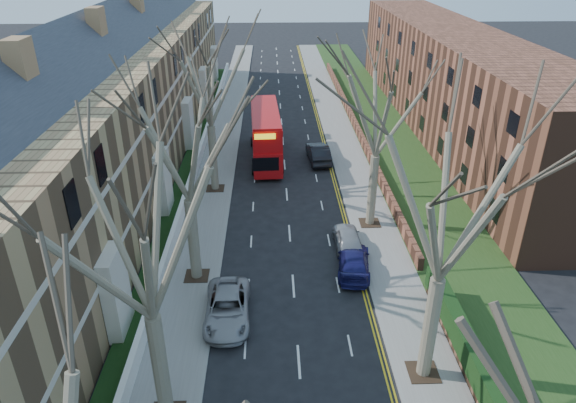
{
  "coord_description": "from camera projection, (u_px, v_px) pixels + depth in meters",
  "views": [
    {
      "loc": [
        -1.14,
        -9.26,
        18.0
      ],
      "look_at": [
        -0.15,
        19.61,
        3.15
      ],
      "focal_mm": 32.0,
      "sensor_mm": 36.0,
      "label": 1
    }
  ],
  "objects": [
    {
      "name": "car_left_far",
      "position": [
        228.0,
        308.0,
        26.95
      ],
      "size": [
        2.45,
        5.1,
        1.4
      ],
      "primitive_type": "imported",
      "rotation": [
        0.0,
        0.0,
        0.02
      ],
      "color": "#949398",
      "rests_on": "ground"
    },
    {
      "name": "grass_verge_right",
      "position": [
        387.0,
        138.0,
        51.41
      ],
      "size": [
        6.0,
        102.0,
        0.06
      ],
      "color": "#1F3B15",
      "rests_on": "ground"
    },
    {
      "name": "pavement_left",
      "position": [
        223.0,
        141.0,
        50.95
      ],
      "size": [
        3.0,
        102.0,
        0.12
      ],
      "primitive_type": "cube",
      "color": "slate",
      "rests_on": "ground"
    },
    {
      "name": "tree_left_mid",
      "position": [
        138.0,
        220.0,
        17.28
      ],
      "size": [
        10.5,
        10.5,
        14.71
      ],
      "color": "#756D54",
      "rests_on": "ground"
    },
    {
      "name": "flats_right",
      "position": [
        450.0,
        80.0,
        52.97
      ],
      "size": [
        13.97,
        54.0,
        10.0
      ],
      "color": "brown",
      "rests_on": "ground"
    },
    {
      "name": "car_right_mid",
      "position": [
        348.0,
        239.0,
        33.15
      ],
      "size": [
        1.71,
        4.17,
        1.41
      ],
      "primitive_type": "imported",
      "rotation": [
        0.0,
        0.0,
        3.15
      ],
      "color": "gray",
      "rests_on": "ground"
    },
    {
      "name": "car_right_far",
      "position": [
        318.0,
        153.0,
        46.15
      ],
      "size": [
        2.05,
        5.0,
        1.61
      ],
      "primitive_type": "imported",
      "rotation": [
        0.0,
        0.0,
        3.21
      ],
      "color": "black",
      "rests_on": "ground"
    },
    {
      "name": "pavement_right",
      "position": [
        343.0,
        140.0,
        51.31
      ],
      "size": [
        3.0,
        102.0,
        0.12
      ],
      "primitive_type": "cube",
      "color": "slate",
      "rests_on": "ground"
    },
    {
      "name": "double_decker_bus",
      "position": [
        266.0,
        136.0,
        46.03
      ],
      "size": [
        3.06,
        10.72,
        4.46
      ],
      "rotation": [
        0.0,
        0.0,
        3.19
      ],
      "color": "#B20C0F",
      "rests_on": "ground"
    },
    {
      "name": "terrace_left",
      "position": [
        115.0,
        113.0,
        41.1
      ],
      "size": [
        9.7,
        78.0,
        13.6
      ],
      "color": "#936E4B",
      "rests_on": "ground"
    },
    {
      "name": "tree_left_far",
      "position": [
        183.0,
        130.0,
        26.32
      ],
      "size": [
        10.15,
        10.15,
        14.22
      ],
      "color": "#756D54",
      "rests_on": "ground"
    },
    {
      "name": "tree_right_mid",
      "position": [
        453.0,
        189.0,
        19.41
      ],
      "size": [
        10.5,
        10.5,
        14.71
      ],
      "color": "#756D54",
      "rests_on": "ground"
    },
    {
      "name": "tree_right_far",
      "position": [
        380.0,
        96.0,
        32.0
      ],
      "size": [
        10.15,
        10.15,
        14.22
      ],
      "color": "#756D54",
      "rests_on": "ground"
    },
    {
      "name": "front_wall_left",
      "position": [
        195.0,
        168.0,
        43.53
      ],
      "size": [
        0.3,
        78.0,
        1.0
      ],
      "color": "white",
      "rests_on": "ground"
    },
    {
      "name": "car_right_near",
      "position": [
        354.0,
        261.0,
        30.89
      ],
      "size": [
        2.47,
        4.86,
        1.35
      ],
      "primitive_type": "imported",
      "rotation": [
        0.0,
        0.0,
        3.01
      ],
      "color": "navy",
      "rests_on": "ground"
    },
    {
      "name": "tree_left_dist",
      "position": [
        207.0,
        70.0,
        36.84
      ],
      "size": [
        10.5,
        10.5,
        14.71
      ],
      "color": "#756D54",
      "rests_on": "ground"
    }
  ]
}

